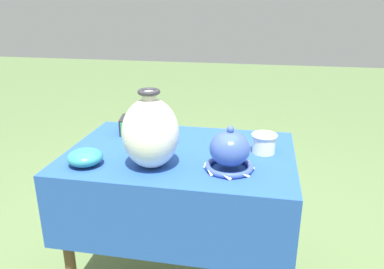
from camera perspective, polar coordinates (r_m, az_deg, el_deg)
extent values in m
cylinder|color=brown|center=(1.70, -18.20, -17.08)|extent=(0.04, 0.04, 0.71)
cylinder|color=brown|center=(2.10, -11.28, -8.78)|extent=(0.04, 0.04, 0.71)
cylinder|color=brown|center=(1.97, 12.22, -10.95)|extent=(0.04, 0.04, 0.71)
cube|color=brown|center=(1.59, -1.77, -3.26)|extent=(0.93, 0.63, 0.03)
cube|color=#234C9E|center=(1.59, -1.77, -2.67)|extent=(0.95, 0.65, 0.01)
cube|color=#234C9E|center=(1.38, -4.79, -13.77)|extent=(0.95, 0.01, 0.31)
ellipsoid|color=white|center=(1.41, -6.33, 0.18)|extent=(0.22, 0.22, 0.27)
cylinder|color=white|center=(1.36, -6.56, 5.87)|extent=(0.05, 0.05, 0.03)
torus|color=#2D2D33|center=(1.36, -6.59, 6.49)|extent=(0.08, 0.08, 0.02)
torus|color=#3851A8|center=(1.42, 5.67, -4.89)|extent=(0.18, 0.18, 0.02)
ellipsoid|color=#3851A8|center=(1.39, 5.77, -2.15)|extent=(0.15, 0.15, 0.13)
sphere|color=#3851A8|center=(1.37, 5.88, 0.75)|extent=(0.03, 0.03, 0.03)
cone|color=white|center=(1.42, 9.36, -5.14)|extent=(0.01, 0.03, 0.03)
cone|color=white|center=(1.48, 8.41, -4.03)|extent=(0.03, 0.03, 0.03)
cone|color=white|center=(1.51, 6.01, -3.46)|extent=(0.03, 0.01, 0.03)
cone|color=white|center=(1.49, 3.43, -3.68)|extent=(0.03, 0.03, 0.03)
cone|color=white|center=(1.43, 2.02, -4.62)|extent=(0.01, 0.03, 0.03)
cone|color=white|center=(1.37, 2.71, -5.80)|extent=(0.03, 0.03, 0.03)
cone|color=white|center=(1.34, 5.29, -6.50)|extent=(0.03, 0.01, 0.03)
cone|color=white|center=(1.36, 8.13, -6.20)|extent=(0.03, 0.03, 0.03)
cube|color=#232328|center=(1.82, -8.45, 1.47)|extent=(0.17, 0.15, 0.08)
cube|color=green|center=(1.76, -8.74, 0.79)|extent=(0.13, 0.03, 0.06)
ellipsoid|color=teal|center=(1.50, -15.98, -3.35)|extent=(0.14, 0.14, 0.06)
cylinder|color=white|center=(1.59, 10.90, -1.41)|extent=(0.10, 0.10, 0.08)
torus|color=white|center=(1.57, 10.99, -0.11)|extent=(0.11, 0.11, 0.01)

